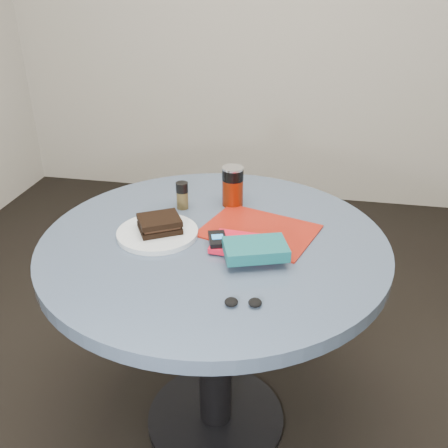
% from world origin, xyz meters
% --- Properties ---
extents(ground, '(4.00, 4.00, 0.00)m').
position_xyz_m(ground, '(0.00, 0.00, 0.00)').
color(ground, black).
rests_on(ground, ground).
extents(table, '(1.00, 1.00, 0.75)m').
position_xyz_m(table, '(0.00, 0.00, 0.59)').
color(table, black).
rests_on(table, ground).
extents(plate, '(0.26, 0.26, 0.01)m').
position_xyz_m(plate, '(-0.16, -0.01, 0.76)').
color(plate, silver).
rests_on(plate, table).
extents(sandwich, '(0.15, 0.14, 0.04)m').
position_xyz_m(sandwich, '(-0.16, -0.01, 0.79)').
color(sandwich, black).
rests_on(sandwich, plate).
extents(soda_can, '(0.07, 0.07, 0.13)m').
position_xyz_m(soda_can, '(0.01, 0.23, 0.82)').
color(soda_can, '#6D1B05').
rests_on(soda_can, table).
extents(pepper_grinder, '(0.04, 0.04, 0.09)m').
position_xyz_m(pepper_grinder, '(-0.14, 0.18, 0.80)').
color(pepper_grinder, '#4F4121').
rests_on(pepper_grinder, table).
extents(magazine, '(0.37, 0.32, 0.01)m').
position_xyz_m(magazine, '(0.12, 0.07, 0.75)').
color(magazine, maroon).
rests_on(magazine, table).
extents(red_book, '(0.19, 0.13, 0.02)m').
position_xyz_m(red_book, '(0.10, -0.04, 0.76)').
color(red_book, red).
rests_on(red_book, magazine).
extents(novel, '(0.19, 0.15, 0.03)m').
position_xyz_m(novel, '(0.13, -0.10, 0.79)').
color(novel, '#125258').
rests_on(novel, red_book).
extents(mp3_player, '(0.07, 0.09, 0.01)m').
position_xyz_m(mp3_player, '(0.02, -0.05, 0.78)').
color(mp3_player, black).
rests_on(mp3_player, red_book).
extents(headphones, '(0.09, 0.04, 0.02)m').
position_xyz_m(headphones, '(0.13, -0.30, 0.76)').
color(headphones, black).
rests_on(headphones, table).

